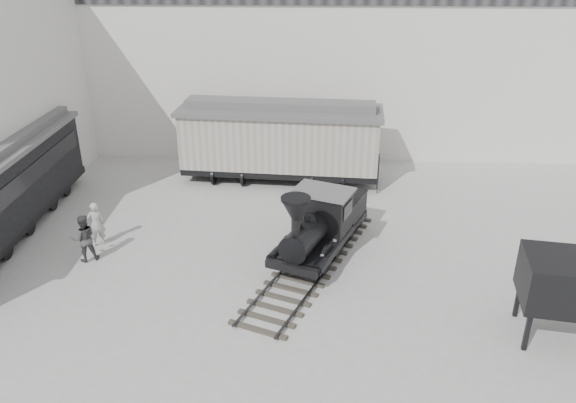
# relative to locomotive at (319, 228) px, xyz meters

# --- Properties ---
(ground) EXTENTS (90.00, 90.00, 0.00)m
(ground) POSITION_rel_locomotive_xyz_m (-1.18, -3.41, -1.18)
(ground) COLOR #9E9E9B
(north_wall) EXTENTS (34.00, 2.51, 11.00)m
(north_wall) POSITION_rel_locomotive_xyz_m (-1.18, 11.57, 4.37)
(north_wall) COLOR silver
(north_wall) RESTS_ON ground
(locomotive) EXTENTS (5.20, 9.17, 3.21)m
(locomotive) POSITION_rel_locomotive_xyz_m (0.00, 0.00, 0.00)
(locomotive) COLOR #2E2A22
(locomotive) RESTS_ON ground
(boxcar) EXTENTS (9.95, 3.75, 4.00)m
(boxcar) POSITION_rel_locomotive_xyz_m (-1.89, 7.55, 0.91)
(boxcar) COLOR black
(boxcar) RESTS_ON ground
(visitor_a) EXTENTS (0.79, 0.71, 1.81)m
(visitor_a) POSITION_rel_locomotive_xyz_m (-8.58, 0.44, -0.28)
(visitor_a) COLOR #ADAFAA
(visitor_a) RESTS_ON ground
(visitor_b) EXTENTS (1.10, 1.02, 1.82)m
(visitor_b) POSITION_rel_locomotive_xyz_m (-8.60, -0.71, -0.27)
(visitor_b) COLOR #3D3D3F
(visitor_b) RESTS_ON ground
(coal_hopper) EXTENTS (2.71, 2.35, 2.65)m
(coal_hopper) POSITION_rel_locomotive_xyz_m (7.07, -4.45, 0.55)
(coal_hopper) COLOR black
(coal_hopper) RESTS_ON ground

